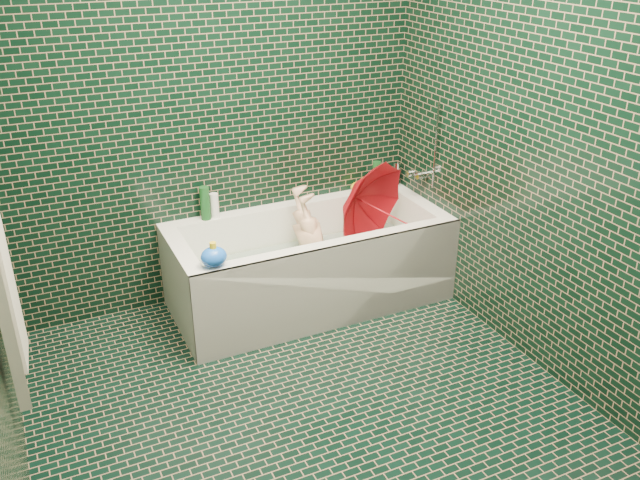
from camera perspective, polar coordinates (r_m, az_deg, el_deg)
name	(u,v)px	position (r m, az deg, el deg)	size (l,w,h in m)	color
floor	(313,416)	(3.46, -0.61, -14.58)	(2.80, 2.80, 0.00)	black
wall_back	(212,103)	(4.08, -9.12, 11.36)	(2.80, 2.80, 0.00)	black
wall_front	(548,358)	(1.78, 18.66, -9.43)	(2.80, 2.80, 0.00)	black
wall_right	(553,139)	(3.54, 19.00, 8.07)	(2.80, 2.80, 0.00)	black
bathtub	(311,272)	(4.26, -0.80, -2.73)	(1.70, 0.75, 0.55)	white
bath_mat	(309,279)	(4.30, -0.89, -3.28)	(1.35, 0.47, 0.01)	green
water	(309,259)	(4.23, -0.91, -1.58)	(1.48, 0.53, 0.00)	silver
faucet	(425,169)	(4.41, 8.83, 5.95)	(0.18, 0.19, 0.55)	silver
child	(316,252)	(4.29, -0.32, -1.02)	(0.31, 0.20, 0.85)	#E0AE8C
umbrella	(384,212)	(4.24, 5.39, 2.36)	(0.57, 0.57, 0.50)	red
soap_bottle_a	(390,185)	(4.73, 5.94, 4.64)	(0.10, 0.10, 0.25)	white
soap_bottle_b	(389,186)	(4.72, 5.81, 4.57)	(0.09, 0.09, 0.20)	#561F76
soap_bottle_c	(375,188)	(4.66, 4.62, 4.36)	(0.14, 0.14, 0.18)	#15491D
bottle_right_tall	(376,176)	(4.60, 4.76, 5.39)	(0.06, 0.06, 0.20)	#15491D
bottle_right_pump	(396,174)	(4.68, 6.45, 5.51)	(0.05, 0.05, 0.17)	silver
bottle_left_tall	(205,203)	(4.18, -9.66, 3.07)	(0.06, 0.06, 0.21)	#15491D
bottle_left_short	(214,205)	(4.21, -8.88, 2.89)	(0.05, 0.05, 0.16)	white
rubber_duck	(359,186)	(4.57, 3.31, 4.60)	(0.13, 0.11, 0.10)	yellow
bath_toy	(214,256)	(3.62, -8.94, -1.38)	(0.16, 0.14, 0.14)	blue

